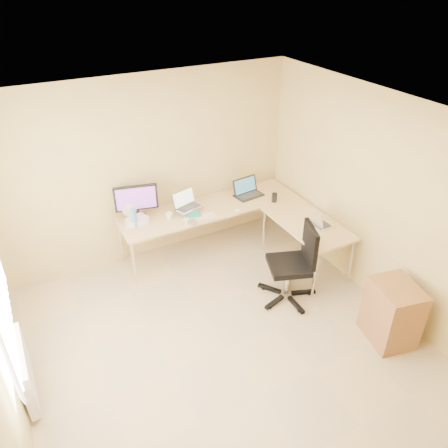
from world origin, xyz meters
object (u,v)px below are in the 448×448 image
cabinet (392,314)px  laptop_return (321,218)px  monitor (136,202)px  mug (169,216)px  office_chair (289,266)px  laptop_black (249,188)px  water_bottle (134,218)px  desk_fan (129,212)px  laptop_center (188,200)px  desk_return (305,245)px  desk_main (211,228)px  keyboard (200,218)px

cabinet → laptop_return: bearing=99.2°
monitor → mug: 0.48m
office_chair → laptop_black: bearing=99.1°
laptop_black → water_bottle: 1.79m
laptop_black → desk_fan: laptop_black is taller
laptop_center → desk_return: bearing=-56.1°
desk_return → desk_fan: bearing=150.3°
desk_return → water_bottle: (-2.10, 0.99, 0.50)m
laptop_center → laptop_black: bearing=-17.9°
desk_main → monitor: (-1.01, 0.19, 0.61)m
desk_fan → laptop_return: size_ratio=0.70×
laptop_black → keyboard: 0.97m
desk_main → mug: (-0.64, -0.03, 0.41)m
laptop_center → laptop_black: size_ratio=0.92×
office_chair → laptop_return: bearing=42.8°
laptop_center → keyboard: laptop_center is taller
desk_main → laptop_return: bearing=-46.8°
desk_return → water_bottle: bearing=154.8°
laptop_return → office_chair: (-0.70, -0.29, -0.35)m
water_bottle → laptop_return: size_ratio=0.79×
desk_return → laptop_return: 0.51m
office_chair → water_bottle: bearing=156.6°
mug → desk_fan: size_ratio=0.40×
laptop_return → desk_fan: bearing=56.2°
office_chair → desk_main: bearing=124.8°
laptop_center → mug: (-0.31, -0.08, -0.12)m
desk_fan → cabinet: size_ratio=0.31×
desk_return → office_chair: size_ratio=1.22×
office_chair → desk_return: bearing=56.2°
desk_main → keyboard: keyboard is taller
laptop_return → cabinet: 1.51m
keyboard → cabinet: size_ratio=0.57×
monitor → keyboard: bearing=-15.5°
laptop_return → laptop_center: bearing=47.3°
office_chair → cabinet: 1.30m
laptop_black → laptop_return: 1.25m
keyboard → desk_return: bearing=-27.9°
keyboard → desk_main: bearing=42.8°
water_bottle → desk_fan: (0.00, 0.21, -0.02)m
monitor → cabinet: 3.47m
desk_fan → keyboard: bearing=-31.7°
office_chair → mug: bearing=145.9°
laptop_center → cabinet: bearing=-80.4°
water_bottle → laptop_center: bearing=4.0°
desk_fan → laptop_black: bearing=-11.2°
monitor → desk_fan: (-0.12, 0.01, -0.13)m
desk_return → laptop_center: (-1.30, 1.04, 0.53)m
monitor → cabinet: bearing=-40.6°
mug → cabinet: bearing=-57.2°
laptop_black → monitor: bearing=167.4°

